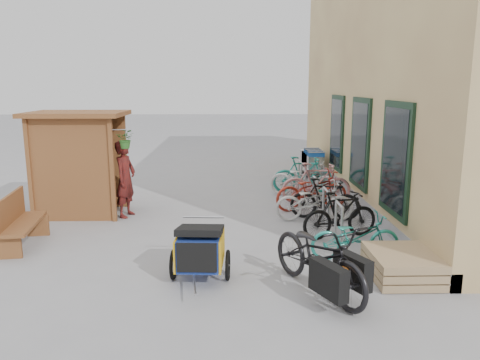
{
  "coord_description": "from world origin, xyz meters",
  "views": [
    {
      "loc": [
        0.28,
        -8.3,
        3.01
      ],
      "look_at": [
        0.5,
        1.5,
        1.0
      ],
      "focal_mm": 35.0,
      "sensor_mm": 36.0,
      "label": 1
    }
  ],
  "objects_px": {
    "person_kiosk": "(125,179)",
    "bike_0": "(355,237)",
    "pallet_stack": "(402,265)",
    "bike_3": "(325,199)",
    "bench": "(19,220)",
    "bike_4": "(312,190)",
    "kiosk": "(75,149)",
    "bike_7": "(303,175)",
    "bike_1": "(340,215)",
    "cargo_bike": "(320,257)",
    "child_trailer": "(200,248)",
    "bike_6": "(304,179)",
    "bike_2": "(314,201)",
    "bike_5": "(316,183)",
    "shopping_carts": "(312,160)"
  },
  "relations": [
    {
      "from": "kiosk",
      "to": "person_kiosk",
      "type": "distance_m",
      "value": 1.36
    },
    {
      "from": "person_kiosk",
      "to": "bike_1",
      "type": "height_order",
      "value": "person_kiosk"
    },
    {
      "from": "child_trailer",
      "to": "cargo_bike",
      "type": "height_order",
      "value": "cargo_bike"
    },
    {
      "from": "shopping_carts",
      "to": "bike_7",
      "type": "bearing_deg",
      "value": -105.2
    },
    {
      "from": "bench",
      "to": "child_trailer",
      "type": "bearing_deg",
      "value": -31.77
    },
    {
      "from": "person_kiosk",
      "to": "bike_3",
      "type": "relative_size",
      "value": 1.12
    },
    {
      "from": "bike_2",
      "to": "bike_5",
      "type": "xyz_separation_m",
      "value": [
        0.33,
        1.56,
        0.08
      ]
    },
    {
      "from": "kiosk",
      "to": "bike_6",
      "type": "bearing_deg",
      "value": 16.25
    },
    {
      "from": "child_trailer",
      "to": "bike_4",
      "type": "xyz_separation_m",
      "value": [
        2.46,
        4.08,
        -0.02
      ]
    },
    {
      "from": "shopping_carts",
      "to": "bike_5",
      "type": "xyz_separation_m",
      "value": [
        -0.51,
        -3.61,
        -0.02
      ]
    },
    {
      "from": "bike_3",
      "to": "bike_1",
      "type": "bearing_deg",
      "value": -165.49
    },
    {
      "from": "person_kiosk",
      "to": "bike_3",
      "type": "distance_m",
      "value": 4.57
    },
    {
      "from": "shopping_carts",
      "to": "bike_6",
      "type": "distance_m",
      "value": 2.92
    },
    {
      "from": "bench",
      "to": "child_trailer",
      "type": "xyz_separation_m",
      "value": [
        3.49,
        -1.57,
        -0.01
      ]
    },
    {
      "from": "bench",
      "to": "bike_4",
      "type": "bearing_deg",
      "value": 15.23
    },
    {
      "from": "bike_5",
      "to": "bike_7",
      "type": "relative_size",
      "value": 1.03
    },
    {
      "from": "bench",
      "to": "bike_1",
      "type": "bearing_deg",
      "value": -4.32
    },
    {
      "from": "shopping_carts",
      "to": "bike_4",
      "type": "xyz_separation_m",
      "value": [
        -0.72,
        -4.21,
        -0.07
      ]
    },
    {
      "from": "child_trailer",
      "to": "person_kiosk",
      "type": "relative_size",
      "value": 0.89
    },
    {
      "from": "bike_0",
      "to": "child_trailer",
      "type": "bearing_deg",
      "value": 102.86
    },
    {
      "from": "pallet_stack",
      "to": "shopping_carts",
      "type": "distance_m",
      "value": 8.34
    },
    {
      "from": "person_kiosk",
      "to": "bike_0",
      "type": "bearing_deg",
      "value": -105.68
    },
    {
      "from": "kiosk",
      "to": "bike_7",
      "type": "xyz_separation_m",
      "value": [
        5.63,
        2.07,
        -1.03
      ]
    },
    {
      "from": "bike_0",
      "to": "bike_2",
      "type": "distance_m",
      "value": 2.36
    },
    {
      "from": "pallet_stack",
      "to": "bike_0",
      "type": "bearing_deg",
      "value": 123.48
    },
    {
      "from": "kiosk",
      "to": "person_kiosk",
      "type": "xyz_separation_m",
      "value": [
        1.17,
        -0.22,
        -0.67
      ]
    },
    {
      "from": "kiosk",
      "to": "bike_7",
      "type": "height_order",
      "value": "kiosk"
    },
    {
      "from": "pallet_stack",
      "to": "shopping_carts",
      "type": "xyz_separation_m",
      "value": [
        -0.0,
        8.33,
        0.34
      ]
    },
    {
      "from": "pallet_stack",
      "to": "bike_0",
      "type": "relative_size",
      "value": 0.76
    },
    {
      "from": "bike_0",
      "to": "bike_4",
      "type": "distance_m",
      "value": 3.31
    },
    {
      "from": "bike_4",
      "to": "child_trailer",
      "type": "bearing_deg",
      "value": 134.34
    },
    {
      "from": "bike_2",
      "to": "bike_7",
      "type": "bearing_deg",
      "value": -2.92
    },
    {
      "from": "pallet_stack",
      "to": "cargo_bike",
      "type": "relative_size",
      "value": 0.54
    },
    {
      "from": "shopping_carts",
      "to": "bike_5",
      "type": "bearing_deg",
      "value": -97.98
    },
    {
      "from": "bench",
      "to": "bike_0",
      "type": "relative_size",
      "value": 1.04
    },
    {
      "from": "cargo_bike",
      "to": "person_kiosk",
      "type": "bearing_deg",
      "value": 105.24
    },
    {
      "from": "bike_3",
      "to": "bike_6",
      "type": "bearing_deg",
      "value": 16.79
    },
    {
      "from": "child_trailer",
      "to": "bike_4",
      "type": "relative_size",
      "value": 0.85
    },
    {
      "from": "cargo_bike",
      "to": "bike_5",
      "type": "relative_size",
      "value": 1.26
    },
    {
      "from": "bench",
      "to": "child_trailer",
      "type": "distance_m",
      "value": 3.83
    },
    {
      "from": "shopping_carts",
      "to": "bike_5",
      "type": "distance_m",
      "value": 3.65
    },
    {
      "from": "child_trailer",
      "to": "person_kiosk",
      "type": "xyz_separation_m",
      "value": [
        -1.92,
        3.61,
        0.37
      ]
    },
    {
      "from": "cargo_bike",
      "to": "bench",
      "type": "bearing_deg",
      "value": 131.7
    },
    {
      "from": "bike_1",
      "to": "bike_3",
      "type": "xyz_separation_m",
      "value": [
        -0.03,
        1.34,
        -0.01
      ]
    },
    {
      "from": "bench",
      "to": "bike_7",
      "type": "xyz_separation_m",
      "value": [
        6.03,
        4.33,
        0.0
      ]
    },
    {
      "from": "bench",
      "to": "shopping_carts",
      "type": "distance_m",
      "value": 9.47
    },
    {
      "from": "bike_4",
      "to": "bike_6",
      "type": "relative_size",
      "value": 1.01
    },
    {
      "from": "kiosk",
      "to": "bench",
      "type": "bearing_deg",
      "value": -100.15
    },
    {
      "from": "pallet_stack",
      "to": "child_trailer",
      "type": "bearing_deg",
      "value": 179.2
    },
    {
      "from": "kiosk",
      "to": "person_kiosk",
      "type": "relative_size",
      "value": 1.42
    }
  ]
}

